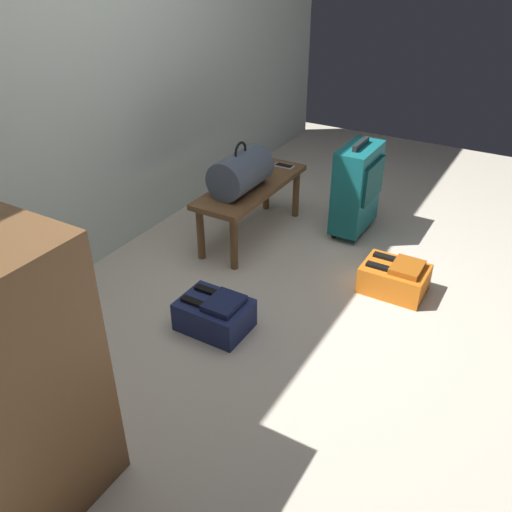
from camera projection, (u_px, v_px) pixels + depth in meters
ground_plane at (321, 320)px, 3.04m from camera, size 6.60×6.60×0.00m
back_wall at (75, 33)px, 3.00m from camera, size 6.00×0.10×2.80m
bench at (252, 192)px, 3.71m from camera, size 1.00×0.36×0.40m
duffel_bag_slate at (241, 172)px, 3.51m from camera, size 0.44×0.26×0.34m
cell_phone at (284, 166)px, 3.95m from camera, size 0.07×0.14×0.01m
suitcase_upright_teal at (357, 187)px, 3.76m from camera, size 0.43×0.24×0.69m
backpack_orange at (395, 278)px, 3.24m from camera, size 0.28×0.38×0.21m
backpack_navy at (215, 314)px, 2.93m from camera, size 0.28×0.38×0.21m
side_cabinet at (5, 391)px, 1.82m from camera, size 0.56×0.44×1.10m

